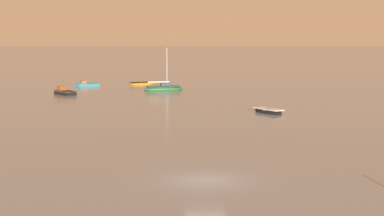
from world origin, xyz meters
name	(u,v)px	position (x,y,z in m)	size (l,w,h in m)	color
ground_plane	(205,180)	(0.00, 0.00, 0.00)	(800.00, 800.00, 0.00)	gray
motorboat_moored_0	(63,92)	(-22.66, 53.35, 0.27)	(4.29, 4.57, 1.77)	black
sailboat_moored_0	(164,89)	(-8.46, 60.15, 0.30)	(6.51, 3.72, 6.97)	#23602D
motorboat_moored_1	(85,85)	(-22.35, 66.49, 0.24)	(4.36, 2.94, 1.57)	#197084
rowboat_moored_1	(268,111)	(6.04, 33.02, 0.19)	(3.76, 4.37, 0.68)	black
rowboat_moored_3	(142,84)	(-13.17, 70.56, 0.20)	(4.71, 3.63, 0.72)	orange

